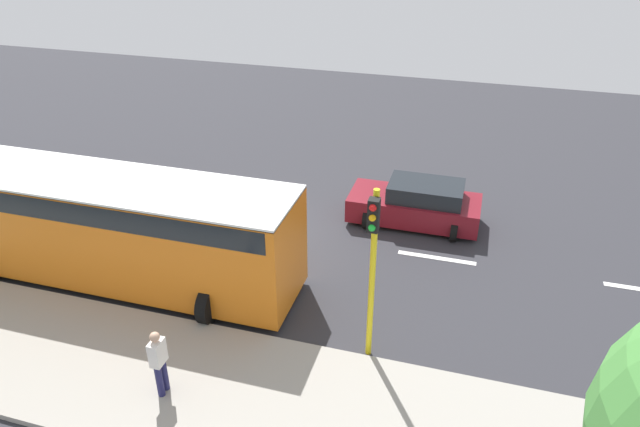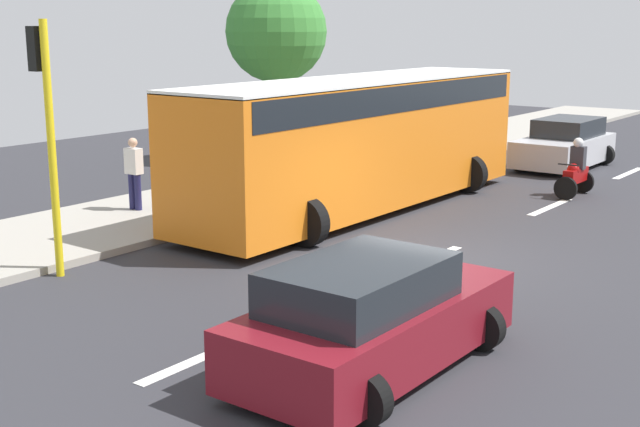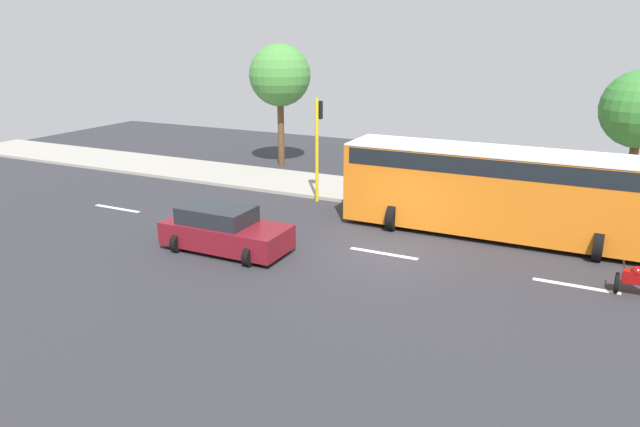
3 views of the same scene
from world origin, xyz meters
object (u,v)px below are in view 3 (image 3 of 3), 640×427
traffic_light_corner (318,135)px  street_tree_north (280,76)px  car_maroon (224,230)px  pedestrian_near_signal (425,175)px  city_bus (497,186)px

traffic_light_corner → street_tree_north: street_tree_north is taller
traffic_light_corner → street_tree_north: (5.65, 5.07, 1.99)m
car_maroon → street_tree_north: size_ratio=0.66×
pedestrian_near_signal → street_tree_north: bearing=71.4°
car_maroon → pedestrian_near_signal: size_ratio=2.59×
traffic_light_corner → street_tree_north: size_ratio=0.68×
pedestrian_near_signal → street_tree_north: (3.08, 9.15, 3.87)m
city_bus → street_tree_north: street_tree_north is taller
traffic_light_corner → car_maroon: bearing=178.5°
car_maroon → street_tree_north: bearing=21.3°
pedestrian_near_signal → traffic_light_corner: 5.18m
traffic_light_corner → street_tree_north: bearing=41.9°
car_maroon → traffic_light_corner: (6.90, -0.18, 2.22)m
pedestrian_near_signal → street_tree_north: size_ratio=0.25×
city_bus → street_tree_north: 14.93m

